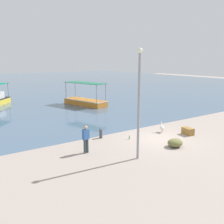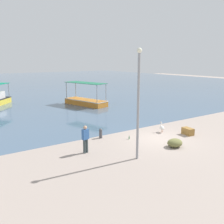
# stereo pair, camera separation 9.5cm
# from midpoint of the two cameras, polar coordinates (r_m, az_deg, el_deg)

# --- Properties ---
(ground) EXTENTS (120.00, 120.00, 0.00)m
(ground) POSITION_cam_midpoint_polar(r_m,az_deg,el_deg) (18.04, 11.13, -6.12)
(ground) COLOR #A08F84
(harbor_water) EXTENTS (110.00, 90.00, 0.00)m
(harbor_water) POSITION_cam_midpoint_polar(r_m,az_deg,el_deg) (61.52, -22.37, 5.96)
(harbor_water) COLOR #486079
(harbor_water) RESTS_ON ground
(fishing_boat_near_left) EXTENTS (3.41, 6.07, 2.75)m
(fishing_boat_near_left) POSITION_cam_midpoint_polar(r_m,az_deg,el_deg) (30.73, -5.94, 2.57)
(fishing_boat_near_left) COLOR orange
(fishing_boat_near_left) RESTS_ON harbor_water
(pelican) EXTENTS (0.46, 0.78, 0.80)m
(pelican) POSITION_cam_midpoint_polar(r_m,az_deg,el_deg) (19.60, 11.48, -3.52)
(pelican) COLOR #E0997A
(pelican) RESTS_ON ground
(lamp_post) EXTENTS (0.28, 0.28, 6.12)m
(lamp_post) POSITION_cam_midpoint_polar(r_m,az_deg,el_deg) (13.59, 6.23, 2.97)
(lamp_post) COLOR gray
(lamp_post) RESTS_ON ground
(mooring_bollard) EXTENTS (0.24, 0.24, 0.70)m
(mooring_bollard) POSITION_cam_midpoint_polar(r_m,az_deg,el_deg) (17.87, -2.46, -4.80)
(mooring_bollard) COLOR #47474C
(mooring_bollard) RESTS_ON ground
(fisherman_standing) EXTENTS (0.43, 0.29, 1.69)m
(fisherman_standing) POSITION_cam_midpoint_polar(r_m,az_deg,el_deg) (15.04, -5.91, -6.01)
(fisherman_standing) COLOR #333F42
(fisherman_standing) RESTS_ON ground
(net_pile) EXTENTS (1.04, 0.88, 0.54)m
(net_pile) POSITION_cam_midpoint_polar(r_m,az_deg,el_deg) (16.65, 14.34, -6.84)
(net_pile) COLOR olive
(net_pile) RESTS_ON ground
(cargo_crate) EXTENTS (0.60, 0.92, 0.52)m
(cargo_crate) POSITION_cam_midpoint_polar(r_m,az_deg,el_deg) (19.52, 17.07, -4.24)
(cargo_crate) COLOR olive
(cargo_crate) RESTS_ON ground
(glass_bottle) EXTENTS (0.07, 0.07, 0.27)m
(glass_bottle) POSITION_cam_midpoint_polar(r_m,az_deg,el_deg) (17.72, 4.09, -5.88)
(glass_bottle) COLOR #3F7F4C
(glass_bottle) RESTS_ON ground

